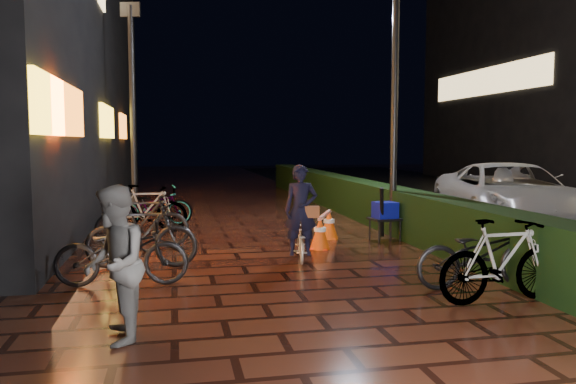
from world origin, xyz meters
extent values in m
plane|color=#381911|center=(0.00, 0.00, 0.00)|extent=(80.00, 80.00, 0.00)
cube|color=black|center=(3.30, 8.00, 0.50)|extent=(0.70, 20.00, 1.00)
imported|color=#5F5F61|center=(-2.25, -1.58, 0.81)|extent=(0.67, 0.83, 1.62)
imported|color=silver|center=(6.15, 4.51, 0.78)|extent=(3.84, 6.00, 1.54)
cube|color=yellow|center=(-3.45, 1.50, 2.60)|extent=(0.08, 2.00, 0.90)
cube|color=orange|center=(-3.45, 3.00, 2.60)|extent=(0.08, 3.00, 0.90)
cube|color=yellow|center=(-3.45, 9.00, 2.60)|extent=(0.08, 2.80, 0.90)
cube|color=orange|center=(-3.45, 14.00, 2.60)|extent=(0.08, 2.20, 0.90)
cube|color=black|center=(17.50, 18.00, 7.00)|extent=(8.00, 14.00, 14.00)
cube|color=#FFD88C|center=(13.45, 18.00, 5.00)|extent=(0.06, 10.00, 1.30)
cylinder|color=black|center=(2.99, 3.95, 2.79)|extent=(0.15, 0.15, 5.58)
cylinder|color=black|center=(-2.74, 8.80, 2.88)|extent=(0.19, 0.19, 5.76)
cube|color=black|center=(-2.74, 8.80, 5.64)|extent=(0.56, 0.24, 0.39)
imported|color=silver|center=(0.49, 1.97, 0.30)|extent=(0.60, 1.21, 0.61)
imported|color=black|center=(0.47, 1.88, 0.89)|extent=(0.62, 0.47, 1.56)
cube|color=brown|center=(0.65, 1.83, 0.86)|extent=(0.29, 0.16, 0.20)
cone|color=#E44B0C|center=(1.08, 2.87, 0.31)|extent=(0.39, 0.39, 0.62)
cone|color=#FF5B0D|center=(1.55, 3.92, 0.31)|extent=(0.39, 0.39, 0.62)
cube|color=#FF370D|center=(1.08, 2.87, 0.01)|extent=(0.45, 0.45, 0.03)
cube|color=#FF540D|center=(1.55, 3.92, 0.01)|extent=(0.45, 0.45, 0.03)
cube|color=red|center=(1.32, 3.40, 0.58)|extent=(0.60, 1.24, 0.06)
cube|color=black|center=(2.65, 3.52, 0.45)|extent=(0.68, 0.58, 0.04)
cylinder|color=black|center=(2.43, 3.29, 0.21)|extent=(0.04, 0.04, 0.42)
cylinder|color=black|center=(2.92, 3.36, 0.21)|extent=(0.04, 0.04, 0.42)
cylinder|color=black|center=(2.38, 3.69, 0.21)|extent=(0.04, 0.04, 0.42)
cylinder|color=black|center=(2.86, 3.75, 0.21)|extent=(0.04, 0.04, 0.42)
cube|color=#0B109A|center=(2.65, 3.52, 0.64)|extent=(0.49, 0.44, 0.33)
cylinder|color=black|center=(2.50, 3.33, 0.61)|extent=(0.26, 0.46, 1.08)
imported|color=black|center=(-2.16, 6.50, 0.49)|extent=(1.92, 0.81, 0.98)
imported|color=black|center=(-2.19, 1.87, 0.54)|extent=(1.86, 0.71, 1.09)
imported|color=black|center=(-2.40, 0.76, 0.49)|extent=(1.91, 0.77, 0.98)
imported|color=black|center=(-2.28, 5.56, 0.54)|extent=(1.82, 0.52, 1.09)
imported|color=black|center=(-2.27, 3.62, 0.54)|extent=(1.86, 0.74, 1.09)
imported|color=black|center=(2.53, -0.39, 0.49)|extent=(1.90, 0.74, 0.98)
imported|color=black|center=(2.44, -1.08, 0.54)|extent=(1.84, 0.64, 1.09)
camera|label=1|loc=(-1.64, -7.43, 2.06)|focal=35.00mm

